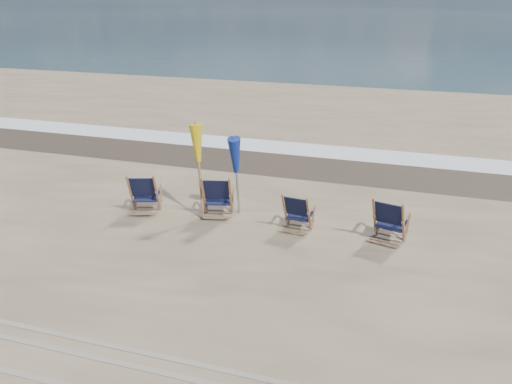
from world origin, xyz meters
TOP-DOWN VIEW (x-y plane):
  - ocean at (0.00, 128.00)m, footprint 400.00×400.00m
  - surf_foam at (0.00, 8.30)m, footprint 200.00×1.40m
  - wet_sand_strip at (0.00, 6.80)m, footprint 200.00×2.60m
  - beach_chair_0 at (-2.44, 2.24)m, footprint 0.90×0.95m
  - beach_chair_1 at (-0.71, 2.52)m, footprint 0.88×0.94m
  - beach_chair_2 at (1.17, 2.24)m, footprint 0.68×0.75m
  - beach_chair_3 at (3.13, 2.24)m, footprint 0.85×0.92m
  - umbrella_yellow at (-1.41, 2.43)m, footprint 0.30×0.30m
  - umbrella_blue at (-0.62, 2.75)m, footprint 0.30×0.30m

SIDE VIEW (x-z plane):
  - ocean at x=0.00m, z-range 0.00..0.00m
  - wet_sand_strip at x=0.00m, z-range 0.00..0.00m
  - surf_foam at x=0.00m, z-range 0.00..0.01m
  - beach_chair_2 at x=1.17m, z-range 0.00..0.97m
  - beach_chair_3 at x=3.13m, z-range 0.00..1.08m
  - beach_chair_0 at x=-2.44m, z-range 0.00..1.09m
  - beach_chair_1 at x=-0.71m, z-range 0.00..1.11m
  - umbrella_blue at x=-0.62m, z-range 0.47..2.45m
  - umbrella_yellow at x=-1.41m, z-range 0.57..2.77m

